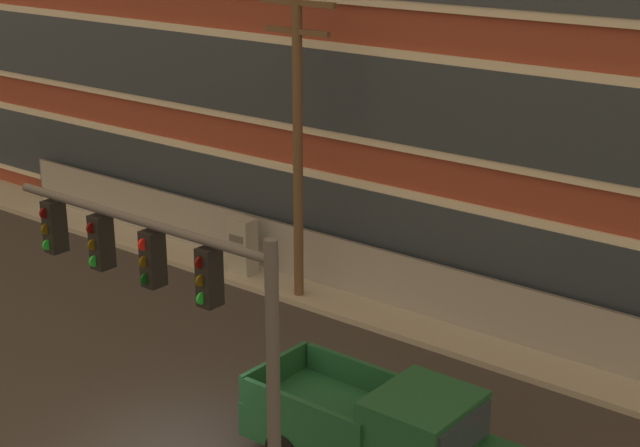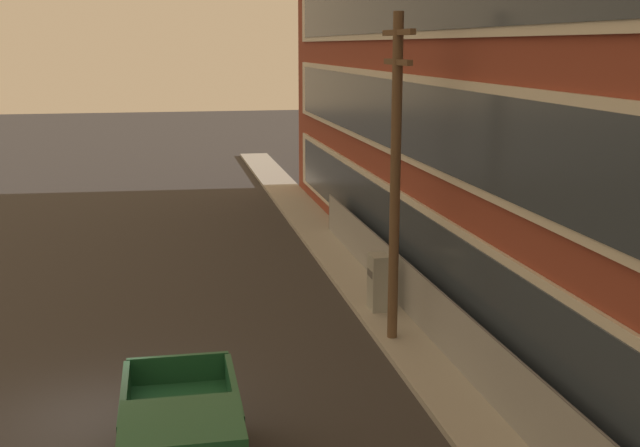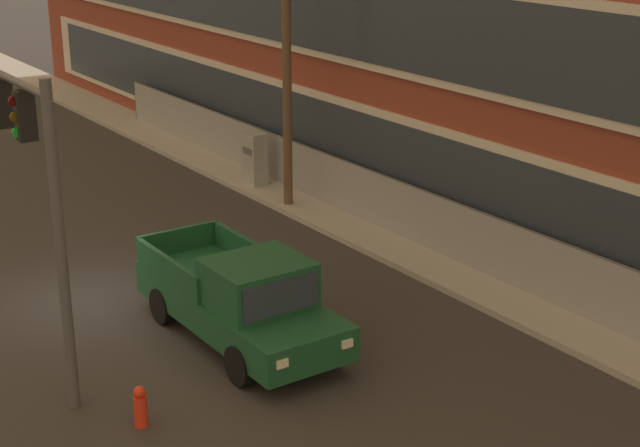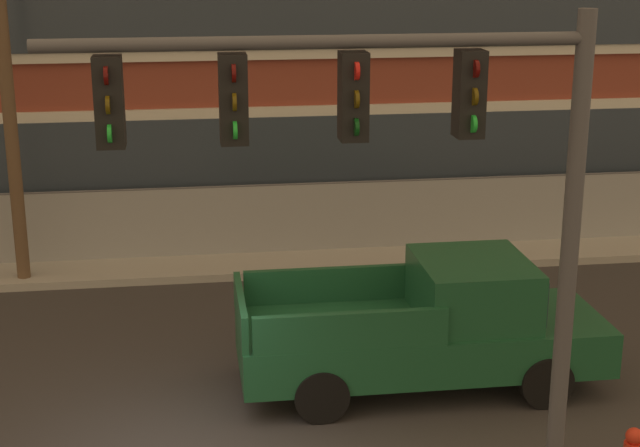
{
  "view_description": "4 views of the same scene",
  "coord_description": "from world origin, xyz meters",
  "px_view_note": "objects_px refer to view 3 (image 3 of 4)",
  "views": [
    {
      "loc": [
        12.78,
        -11.38,
        10.51
      ],
      "look_at": [
        0.58,
        3.85,
        3.87
      ],
      "focal_mm": 55.0,
      "sensor_mm": 36.0,
      "label": 1
    },
    {
      "loc": [
        16.09,
        1.73,
        7.61
      ],
      "look_at": [
        -0.44,
        4.96,
        3.86
      ],
      "focal_mm": 45.0,
      "sensor_mm": 36.0,
      "label": 2
    },
    {
      "loc": [
        19.99,
        -7.31,
        9.03
      ],
      "look_at": [
        3.82,
        3.82,
        2.19
      ],
      "focal_mm": 55.0,
      "sensor_mm": 36.0,
      "label": 3
    },
    {
      "loc": [
        0.31,
        -11.77,
        6.76
      ],
      "look_at": [
        2.36,
        2.77,
        2.41
      ],
      "focal_mm": 55.0,
      "sensor_mm": 36.0,
      "label": 4
    }
  ],
  "objects_px": {
    "utility_pole_near_corner": "(287,50)",
    "fire_hydrant": "(140,407)",
    "electrical_cabinet": "(255,161)",
    "pedestrian_near_cabinet": "(251,156)",
    "traffic_signal_mast": "(16,144)",
    "pickup_truck_dark_green": "(242,300)"
  },
  "relations": [
    {
      "from": "electrical_cabinet",
      "to": "pedestrian_near_cabinet",
      "type": "bearing_deg",
      "value": 172.47
    },
    {
      "from": "fire_hydrant",
      "to": "electrical_cabinet",
      "type": "bearing_deg",
      "value": 140.96
    },
    {
      "from": "electrical_cabinet",
      "to": "pedestrian_near_cabinet",
      "type": "height_order",
      "value": "electrical_cabinet"
    },
    {
      "from": "pickup_truck_dark_green",
      "to": "fire_hydrant",
      "type": "relative_size",
      "value": 7.25
    },
    {
      "from": "utility_pole_near_corner",
      "to": "fire_hydrant",
      "type": "xyz_separation_m",
      "value": [
        8.77,
        -8.72,
        -4.27
      ]
    },
    {
      "from": "pickup_truck_dark_green",
      "to": "fire_hydrant",
      "type": "xyz_separation_m",
      "value": [
        1.86,
        -3.16,
        -0.57
      ]
    },
    {
      "from": "traffic_signal_mast",
      "to": "fire_hydrant",
      "type": "xyz_separation_m",
      "value": [
        3.28,
        0.7,
        -4.13
      ]
    },
    {
      "from": "fire_hydrant",
      "to": "pickup_truck_dark_green",
      "type": "bearing_deg",
      "value": 120.56
    },
    {
      "from": "traffic_signal_mast",
      "to": "pickup_truck_dark_green",
      "type": "xyz_separation_m",
      "value": [
        1.41,
        3.86,
        -3.55
      ]
    },
    {
      "from": "utility_pole_near_corner",
      "to": "fire_hydrant",
      "type": "bearing_deg",
      "value": -44.83
    },
    {
      "from": "traffic_signal_mast",
      "to": "utility_pole_near_corner",
      "type": "bearing_deg",
      "value": 120.25
    },
    {
      "from": "traffic_signal_mast",
      "to": "pickup_truck_dark_green",
      "type": "relative_size",
      "value": 1.07
    },
    {
      "from": "traffic_signal_mast",
      "to": "electrical_cabinet",
      "type": "bearing_deg",
      "value": 128.82
    },
    {
      "from": "fire_hydrant",
      "to": "pedestrian_near_cabinet",
      "type": "bearing_deg",
      "value": 141.63
    },
    {
      "from": "traffic_signal_mast",
      "to": "pedestrian_near_cabinet",
      "type": "bearing_deg",
      "value": 129.83
    },
    {
      "from": "traffic_signal_mast",
      "to": "pickup_truck_dark_green",
      "type": "distance_m",
      "value": 5.43
    },
    {
      "from": "utility_pole_near_corner",
      "to": "pedestrian_near_cabinet",
      "type": "height_order",
      "value": "utility_pole_near_corner"
    },
    {
      "from": "pedestrian_near_cabinet",
      "to": "fire_hydrant",
      "type": "xyz_separation_m",
      "value": [
        11.37,
        -9.0,
        -0.59
      ]
    },
    {
      "from": "electrical_cabinet",
      "to": "pedestrian_near_cabinet",
      "type": "relative_size",
      "value": 1.05
    },
    {
      "from": "utility_pole_near_corner",
      "to": "pickup_truck_dark_green",
      "type": "bearing_deg",
      "value": -38.85
    },
    {
      "from": "traffic_signal_mast",
      "to": "utility_pole_near_corner",
      "type": "height_order",
      "value": "utility_pole_near_corner"
    },
    {
      "from": "pickup_truck_dark_green",
      "to": "electrical_cabinet",
      "type": "bearing_deg",
      "value": 147.71
    }
  ]
}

